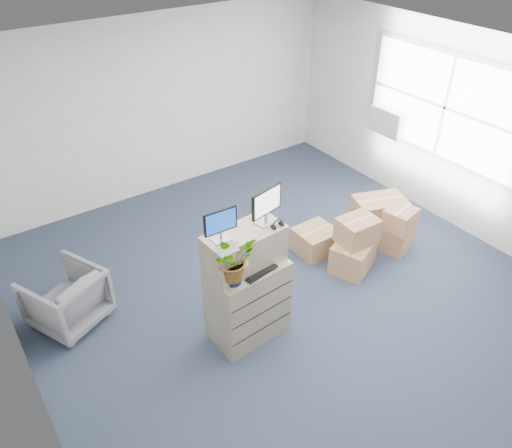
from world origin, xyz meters
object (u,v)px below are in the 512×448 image
object	(u,v)px
monitor_left	(221,223)
monitor_right	(266,204)
water_bottle	(249,252)
office_chair	(66,296)
potted_plant	(233,263)
keyboard	(259,271)
filing_cabinet_lower	(248,301)

from	to	relation	value
monitor_left	monitor_right	distance (m)	0.54
water_bottle	office_chair	distance (m)	2.23
monitor_right	water_bottle	world-z (taller)	monitor_right
monitor_left	potted_plant	distance (m)	0.41
keyboard	potted_plant	bearing A→B (deg)	171.03
filing_cabinet_lower	office_chair	size ratio (longest dim) A/B	1.27
water_bottle	office_chair	xyz separation A→B (m)	(-1.68, 1.28, -0.71)
office_chair	monitor_right	bearing A→B (deg)	120.83
water_bottle	potted_plant	bearing A→B (deg)	-147.36
filing_cabinet_lower	monitor_right	xyz separation A→B (m)	(0.28, 0.05, 1.13)
office_chair	water_bottle	bearing A→B (deg)	118.14
water_bottle	potted_plant	size ratio (longest dim) A/B	0.46
water_bottle	monitor_right	bearing A→B (deg)	-5.50
water_bottle	potted_plant	world-z (taller)	potted_plant
filing_cabinet_lower	monitor_left	bearing A→B (deg)	163.36
potted_plant	monitor_right	bearing A→B (deg)	19.92
filing_cabinet_lower	monitor_left	distance (m)	1.14
potted_plant	office_chair	size ratio (longest dim) A/B	0.66
filing_cabinet_lower	monitor_left	world-z (taller)	monitor_left
monitor_right	keyboard	size ratio (longest dim) A/B	1.00
filing_cabinet_lower	keyboard	bearing A→B (deg)	-74.90
monitor_left	office_chair	bearing A→B (deg)	138.94
potted_plant	keyboard	bearing A→B (deg)	-0.33
monitor_left	potted_plant	size ratio (longest dim) A/B	0.69
monitor_left	potted_plant	world-z (taller)	monitor_left
monitor_right	potted_plant	bearing A→B (deg)	-172.11
monitor_right	potted_plant	xyz separation A→B (m)	(-0.54, -0.20, -0.39)
monitor_left	office_chair	size ratio (longest dim) A/B	0.46
keyboard	water_bottle	world-z (taller)	water_bottle
filing_cabinet_lower	water_bottle	distance (m)	0.62
monitor_left	water_bottle	xyz separation A→B (m)	(0.33, 0.01, -0.50)
filing_cabinet_lower	monitor_right	size ratio (longest dim) A/B	2.45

